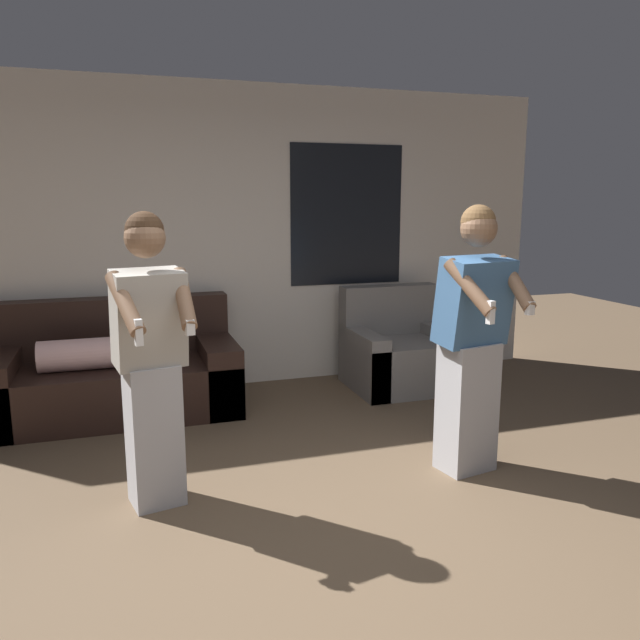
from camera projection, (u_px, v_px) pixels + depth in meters
name	position (u px, v px, depth m)	size (l,w,h in m)	color
ground_plane	(347.00, 581.00, 2.82)	(14.00, 14.00, 0.00)	brown
wall_back	(225.00, 238.00, 5.58)	(6.21, 0.07, 2.70)	silver
couch	(114.00, 375.00, 5.01)	(1.93, 0.94, 0.89)	black
armchair	(400.00, 354.00, 5.71)	(0.94, 0.82, 0.90)	slate
person_left	(151.00, 359.00, 3.38)	(0.45, 0.53, 1.64)	#B2B2B7
person_right	(472.00, 341.00, 3.83)	(0.49, 0.54, 1.67)	#B2B2B7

